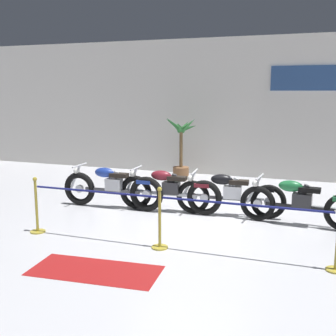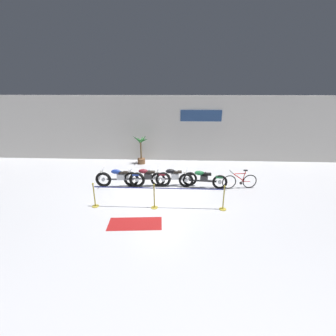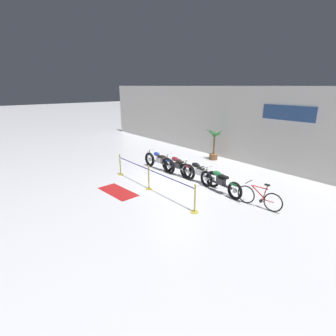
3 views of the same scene
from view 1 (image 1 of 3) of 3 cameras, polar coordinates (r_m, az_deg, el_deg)
name	(u,v)px [view 1 (image 1 of 3)]	position (r m, az deg, el deg)	size (l,w,h in m)	color
ground_plane	(190,223)	(8.53, 2.98, -7.40)	(120.00, 120.00, 0.00)	silver
back_wall	(238,108)	(13.13, 9.51, 8.02)	(28.00, 0.29, 4.20)	silver
motorcycle_blue_0	(112,188)	(9.54, -7.63, -2.64)	(2.43, 0.62, 0.96)	black
motorcycle_maroon_1	(169,191)	(9.16, 0.09, -3.10)	(2.33, 0.62, 0.96)	black
motorcycle_black_2	(230,194)	(8.93, 8.33, -3.56)	(2.30, 0.62, 0.94)	black
motorcycle_green_3	(299,203)	(8.60, 17.29, -4.50)	(2.34, 0.62, 0.94)	black
potted_palm_left_of_row	(181,145)	(12.67, 1.79, 3.11)	(1.04, 1.09, 1.92)	brown
stanchion_far_left	(108,205)	(7.38, -8.13, -5.02)	(5.28, 0.28, 1.05)	gold
stanchion_mid_left	(160,228)	(7.09, -1.13, -8.08)	(0.28, 0.28, 1.05)	gold
floor_banner	(95,270)	(6.45, -9.85, -13.52)	(1.92, 0.85, 0.01)	maroon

